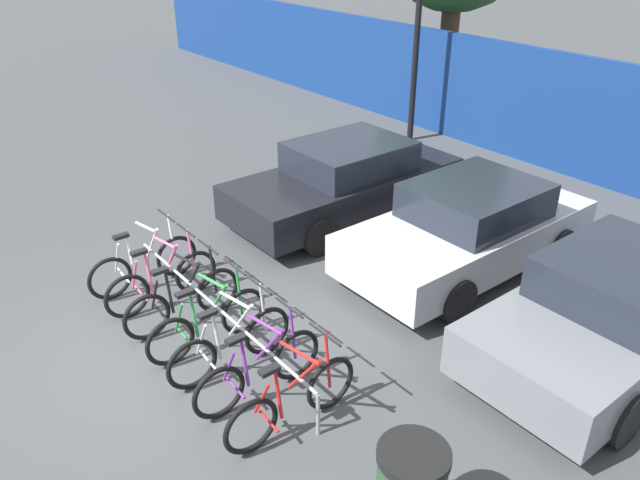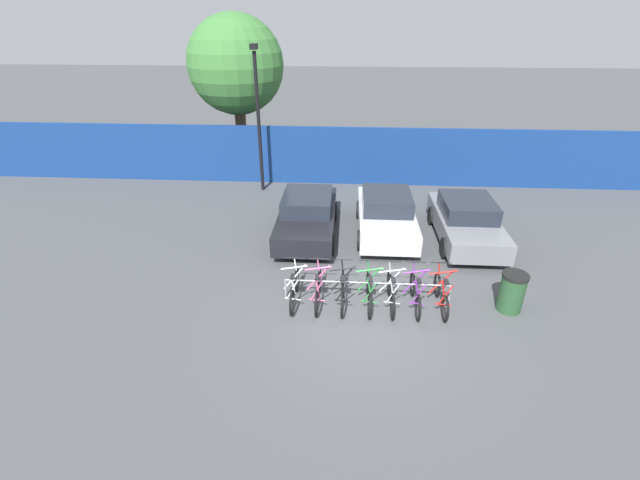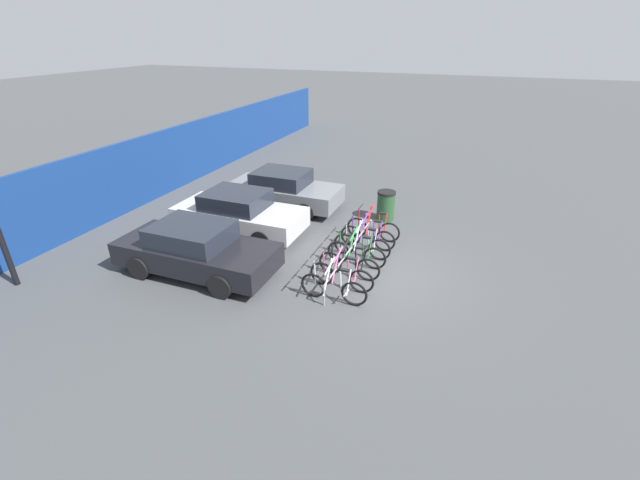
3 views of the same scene
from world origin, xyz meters
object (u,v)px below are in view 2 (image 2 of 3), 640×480
(car_grey, at_px, (466,221))
(trash_bin, at_px, (512,292))
(car_silver, at_px, (386,214))
(bicycle_purple, at_px, (415,294))
(bicycle_red, at_px, (441,294))
(bicycle_pink, at_px, (318,290))
(tree_behind_hoarding, at_px, (236,66))
(car_black, at_px, (307,215))
(lamp_post, at_px, (258,113))
(bicycle_silver, at_px, (391,293))
(bike_rack, at_px, (367,285))
(bicycle_white, at_px, (294,289))
(bicycle_black, at_px, (342,291))
(bicycle_green, at_px, (369,292))

(car_grey, distance_m, trash_bin, 3.80)
(car_silver, height_order, car_grey, same)
(bicycle_purple, xyz_separation_m, bicycle_red, (0.64, 0.00, 0.00))
(bicycle_pink, height_order, tree_behind_hoarding, tree_behind_hoarding)
(car_black, distance_m, tree_behind_hoarding, 8.74)
(lamp_post, bearing_deg, bicycle_silver, -59.27)
(bicycle_red, bearing_deg, bike_rack, 178.77)
(bicycle_purple, height_order, car_silver, car_silver)
(bicycle_white, bearing_deg, tree_behind_hoarding, 110.76)
(bicycle_black, distance_m, bicycle_silver, 1.22)
(bicycle_silver, bearing_deg, bike_rack, 162.75)
(tree_behind_hoarding, bearing_deg, car_silver, -46.27)
(bicycle_red, relative_size, car_silver, 0.41)
(bicycle_silver, xyz_separation_m, tree_behind_hoarding, (-6.16, 10.77, 4.27))
(car_black, height_order, lamp_post, lamp_post)
(car_black, bearing_deg, bicycle_red, -46.54)
(bicycle_silver, height_order, car_grey, car_grey)
(car_black, height_order, car_grey, same)
(bicycle_pink, height_order, bicycle_green, same)
(bike_rack, distance_m, car_silver, 4.09)
(bicycle_green, height_order, car_grey, car_grey)
(bike_rack, height_order, bicycle_white, bicycle_white)
(car_grey, xyz_separation_m, lamp_post, (-7.45, 4.17, 2.50))
(car_grey, distance_m, tree_behind_hoarding, 11.96)
(bicycle_black, bearing_deg, tree_behind_hoarding, 111.14)
(bicycle_green, xyz_separation_m, bicycle_purple, (1.16, 0.00, 0.00))
(bike_rack, xyz_separation_m, lamp_post, (-4.14, 7.83, 2.70))
(bicycle_white, relative_size, trash_bin, 1.66)
(bicycle_black, xyz_separation_m, bicycle_purple, (1.83, 0.00, 0.00))
(bicycle_pink, relative_size, car_silver, 0.41)
(bicycle_green, height_order, bicycle_silver, same)
(bicycle_pink, bearing_deg, lamp_post, 111.44)
(bike_rack, relative_size, car_grey, 1.03)
(lamp_post, bearing_deg, car_silver, -37.87)
(bicycle_red, distance_m, tree_behind_hoarding, 13.76)
(bike_rack, height_order, bicycle_pink, bicycle_pink)
(bicycle_white, relative_size, lamp_post, 0.30)
(bicycle_silver, relative_size, car_silver, 0.41)
(bicycle_white, distance_m, trash_bin, 5.41)
(bicycle_silver, relative_size, bicycle_purple, 1.00)
(trash_bin, bearing_deg, bicycle_white, -179.84)
(bicycle_black, height_order, trash_bin, bicycle_black)
(bicycle_purple, bearing_deg, bicycle_green, -179.13)
(bicycle_white, xyz_separation_m, bicycle_pink, (0.60, 0.00, 0.00))
(lamp_post, relative_size, tree_behind_hoarding, 0.84)
(bicycle_pink, height_order, car_silver, car_silver)
(bicycle_pink, relative_size, trash_bin, 1.66)
(bicycle_pink, distance_m, bicycle_black, 0.62)
(bicycle_purple, xyz_separation_m, lamp_post, (-5.35, 7.97, 2.81))
(car_silver, bearing_deg, car_black, -174.68)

